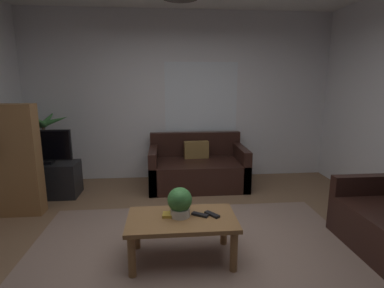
{
  "coord_description": "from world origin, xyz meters",
  "views": [
    {
      "loc": [
        -0.26,
        -2.63,
        1.67
      ],
      "look_at": [
        0.0,
        0.3,
        1.05
      ],
      "focal_mm": 28.17,
      "sensor_mm": 36.0,
      "label": 1
    }
  ],
  "objects_px": {
    "coffee_table": "(182,225)",
    "remote_on_table_1": "(212,214)",
    "tv_stand": "(47,180)",
    "tv": "(43,147)",
    "remote_on_table_0": "(200,215)",
    "potted_plant_on_table": "(180,201)",
    "bookshelf_corner": "(9,161)",
    "couch_under_window": "(197,169)",
    "potted_palm_corner": "(45,153)",
    "book_on_table_0": "(169,215)"
  },
  "relations": [
    {
      "from": "couch_under_window",
      "to": "remote_on_table_0",
      "type": "xyz_separation_m",
      "value": [
        -0.19,
        -2.01,
        0.16
      ]
    },
    {
      "from": "coffee_table",
      "to": "remote_on_table_1",
      "type": "bearing_deg",
      "value": 3.5
    },
    {
      "from": "tv_stand",
      "to": "coffee_table",
      "type": "bearing_deg",
      "value": -43.47
    },
    {
      "from": "tv",
      "to": "potted_palm_corner",
      "type": "height_order",
      "value": "potted_palm_corner"
    },
    {
      "from": "remote_on_table_0",
      "to": "potted_plant_on_table",
      "type": "distance_m",
      "value": 0.24
    },
    {
      "from": "potted_palm_corner",
      "to": "potted_plant_on_table",
      "type": "bearing_deg",
      "value": -47.29
    },
    {
      "from": "coffee_table",
      "to": "remote_on_table_1",
      "type": "distance_m",
      "value": 0.3
    },
    {
      "from": "couch_under_window",
      "to": "remote_on_table_1",
      "type": "xyz_separation_m",
      "value": [
        -0.08,
        -2.01,
        0.16
      ]
    },
    {
      "from": "remote_on_table_0",
      "to": "bookshelf_corner",
      "type": "xyz_separation_m",
      "value": [
        -2.24,
        1.16,
        0.27
      ]
    },
    {
      "from": "bookshelf_corner",
      "to": "potted_plant_on_table",
      "type": "bearing_deg",
      "value": -29.24
    },
    {
      "from": "potted_plant_on_table",
      "to": "remote_on_table_1",
      "type": "bearing_deg",
      "value": -2.79
    },
    {
      "from": "remote_on_table_0",
      "to": "remote_on_table_1",
      "type": "height_order",
      "value": "same"
    },
    {
      "from": "coffee_table",
      "to": "remote_on_table_0",
      "type": "height_order",
      "value": "remote_on_table_0"
    },
    {
      "from": "couch_under_window",
      "to": "tv_stand",
      "type": "bearing_deg",
      "value": -173.65
    },
    {
      "from": "remote_on_table_0",
      "to": "tv",
      "type": "xyz_separation_m",
      "value": [
        -2.05,
        1.74,
        0.32
      ]
    },
    {
      "from": "coffee_table",
      "to": "bookshelf_corner",
      "type": "xyz_separation_m",
      "value": [
        -2.06,
        1.18,
        0.35
      ]
    },
    {
      "from": "couch_under_window",
      "to": "tv",
      "type": "distance_m",
      "value": 2.31
    },
    {
      "from": "coffee_table",
      "to": "potted_plant_on_table",
      "type": "distance_m",
      "value": 0.22
    },
    {
      "from": "book_on_table_0",
      "to": "remote_on_table_1",
      "type": "distance_m",
      "value": 0.41
    },
    {
      "from": "remote_on_table_1",
      "to": "potted_palm_corner",
      "type": "distance_m",
      "value": 3.2
    },
    {
      "from": "coffee_table",
      "to": "remote_on_table_0",
      "type": "bearing_deg",
      "value": 7.31
    },
    {
      "from": "coffee_table",
      "to": "book_on_table_0",
      "type": "xyz_separation_m",
      "value": [
        -0.12,
        0.04,
        0.09
      ]
    },
    {
      "from": "potted_palm_corner",
      "to": "bookshelf_corner",
      "type": "bearing_deg",
      "value": -91.73
    },
    {
      "from": "remote_on_table_1",
      "to": "bookshelf_corner",
      "type": "xyz_separation_m",
      "value": [
        -2.35,
        1.16,
        0.27
      ]
    },
    {
      "from": "bookshelf_corner",
      "to": "potted_palm_corner",
      "type": "bearing_deg",
      "value": 88.27
    },
    {
      "from": "coffee_table",
      "to": "book_on_table_0",
      "type": "height_order",
      "value": "book_on_table_0"
    },
    {
      "from": "book_on_table_0",
      "to": "potted_plant_on_table",
      "type": "bearing_deg",
      "value": -5.89
    },
    {
      "from": "couch_under_window",
      "to": "tv_stand",
      "type": "height_order",
      "value": "couch_under_window"
    },
    {
      "from": "bookshelf_corner",
      "to": "tv_stand",
      "type": "bearing_deg",
      "value": 72.87
    },
    {
      "from": "potted_plant_on_table",
      "to": "bookshelf_corner",
      "type": "relative_size",
      "value": 0.2
    },
    {
      "from": "potted_plant_on_table",
      "to": "tv",
      "type": "relative_size",
      "value": 0.35
    },
    {
      "from": "coffee_table",
      "to": "bookshelf_corner",
      "type": "height_order",
      "value": "bookshelf_corner"
    },
    {
      "from": "couch_under_window",
      "to": "bookshelf_corner",
      "type": "height_order",
      "value": "bookshelf_corner"
    },
    {
      "from": "couch_under_window",
      "to": "remote_on_table_1",
      "type": "bearing_deg",
      "value": -92.22
    },
    {
      "from": "potted_palm_corner",
      "to": "bookshelf_corner",
      "type": "height_order",
      "value": "bookshelf_corner"
    },
    {
      "from": "remote_on_table_1",
      "to": "tv_stand",
      "type": "xyz_separation_m",
      "value": [
        -2.16,
        1.76,
        -0.19
      ]
    },
    {
      "from": "potted_plant_on_table",
      "to": "tv",
      "type": "height_order",
      "value": "tv"
    },
    {
      "from": "couch_under_window",
      "to": "tv",
      "type": "height_order",
      "value": "tv"
    },
    {
      "from": "tv_stand",
      "to": "tv",
      "type": "height_order",
      "value": "tv"
    },
    {
      "from": "tv",
      "to": "bookshelf_corner",
      "type": "height_order",
      "value": "bookshelf_corner"
    },
    {
      "from": "coffee_table",
      "to": "tv_stand",
      "type": "height_order",
      "value": "tv_stand"
    },
    {
      "from": "remote_on_table_1",
      "to": "bookshelf_corner",
      "type": "height_order",
      "value": "bookshelf_corner"
    },
    {
      "from": "potted_plant_on_table",
      "to": "bookshelf_corner",
      "type": "distance_m",
      "value": 2.35
    },
    {
      "from": "tv",
      "to": "potted_palm_corner",
      "type": "xyz_separation_m",
      "value": [
        -0.15,
        0.46,
        -0.21
      ]
    },
    {
      "from": "potted_plant_on_table",
      "to": "potted_palm_corner",
      "type": "relative_size",
      "value": 0.2
    },
    {
      "from": "coffee_table",
      "to": "potted_plant_on_table",
      "type": "xyz_separation_m",
      "value": [
        -0.02,
        0.03,
        0.22
      ]
    },
    {
      "from": "remote_on_table_0",
      "to": "couch_under_window",
      "type": "bearing_deg",
      "value": 27.42
    },
    {
      "from": "coffee_table",
      "to": "remote_on_table_1",
      "type": "relative_size",
      "value": 6.33
    },
    {
      "from": "remote_on_table_1",
      "to": "bookshelf_corner",
      "type": "relative_size",
      "value": 0.11
    },
    {
      "from": "tv",
      "to": "couch_under_window",
      "type": "bearing_deg",
      "value": 6.9
    }
  ]
}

